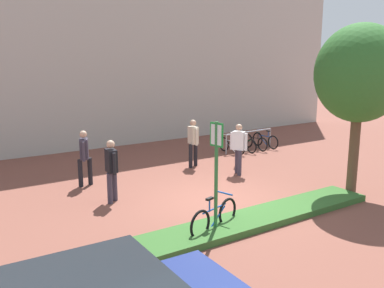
{
  "coord_description": "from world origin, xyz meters",
  "views": [
    {
      "loc": [
        -6.6,
        -8.71,
        3.82
      ],
      "look_at": [
        0.39,
        1.83,
        1.23
      ],
      "focal_mm": 38.8,
      "sensor_mm": 36.0,
      "label": 1
    }
  ],
  "objects_px": {
    "person_suited_dark": "(111,167)",
    "bike_rack_cluster": "(249,142)",
    "person_casual_tan": "(239,146)",
    "parking_sign_post": "(216,162)",
    "person_suited_navy": "(84,155)",
    "person_shirt_white": "(193,140)",
    "bollard_steel": "(237,154)",
    "bike_at_sign": "(214,217)",
    "tree_sidewalk": "(360,74)"
  },
  "relations": [
    {
      "from": "person_suited_dark",
      "to": "bike_rack_cluster",
      "type": "bearing_deg",
      "value": 21.34
    },
    {
      "from": "person_casual_tan",
      "to": "parking_sign_post",
      "type": "bearing_deg",
      "value": -135.55
    },
    {
      "from": "parking_sign_post",
      "to": "person_suited_navy",
      "type": "height_order",
      "value": "parking_sign_post"
    },
    {
      "from": "bike_rack_cluster",
      "to": "person_shirt_white",
      "type": "height_order",
      "value": "person_shirt_white"
    },
    {
      "from": "person_shirt_white",
      "to": "bollard_steel",
      "type": "bearing_deg",
      "value": -29.55
    },
    {
      "from": "bike_at_sign",
      "to": "person_casual_tan",
      "type": "distance_m",
      "value": 4.94
    },
    {
      "from": "bike_at_sign",
      "to": "person_suited_dark",
      "type": "distance_m",
      "value": 3.39
    },
    {
      "from": "bike_rack_cluster",
      "to": "person_suited_navy",
      "type": "bearing_deg",
      "value": -172.03
    },
    {
      "from": "bollard_steel",
      "to": "bike_at_sign",
      "type": "bearing_deg",
      "value": -134.6
    },
    {
      "from": "parking_sign_post",
      "to": "person_shirt_white",
      "type": "relative_size",
      "value": 1.47
    },
    {
      "from": "person_suited_dark",
      "to": "parking_sign_post",
      "type": "bearing_deg",
      "value": -71.41
    },
    {
      "from": "bike_rack_cluster",
      "to": "person_suited_navy",
      "type": "distance_m",
      "value": 7.67
    },
    {
      "from": "parking_sign_post",
      "to": "bike_rack_cluster",
      "type": "height_order",
      "value": "parking_sign_post"
    },
    {
      "from": "bike_at_sign",
      "to": "person_suited_navy",
      "type": "xyz_separation_m",
      "value": [
        -1.22,
        5.0,
        0.63
      ]
    },
    {
      "from": "tree_sidewalk",
      "to": "bike_at_sign",
      "type": "distance_m",
      "value": 5.76
    },
    {
      "from": "person_suited_navy",
      "to": "person_shirt_white",
      "type": "relative_size",
      "value": 1.0
    },
    {
      "from": "person_suited_navy",
      "to": "person_casual_tan",
      "type": "distance_m",
      "value": 5.01
    },
    {
      "from": "tree_sidewalk",
      "to": "person_shirt_white",
      "type": "distance_m",
      "value": 6.03
    },
    {
      "from": "bollard_steel",
      "to": "person_suited_dark",
      "type": "relative_size",
      "value": 0.52
    },
    {
      "from": "tree_sidewalk",
      "to": "person_suited_navy",
      "type": "distance_m",
      "value": 8.27
    },
    {
      "from": "person_suited_navy",
      "to": "tree_sidewalk",
      "type": "bearing_deg",
      "value": -39.55
    },
    {
      "from": "tree_sidewalk",
      "to": "parking_sign_post",
      "type": "distance_m",
      "value": 5.22
    },
    {
      "from": "bollard_steel",
      "to": "person_suited_navy",
      "type": "xyz_separation_m",
      "value": [
        -5.44,
        0.72,
        0.53
      ]
    },
    {
      "from": "parking_sign_post",
      "to": "person_casual_tan",
      "type": "xyz_separation_m",
      "value": [
        3.57,
        3.5,
        -0.66
      ]
    },
    {
      "from": "person_shirt_white",
      "to": "person_suited_dark",
      "type": "relative_size",
      "value": 1.0
    },
    {
      "from": "bike_rack_cluster",
      "to": "person_suited_navy",
      "type": "relative_size",
      "value": 1.54
    },
    {
      "from": "bike_at_sign",
      "to": "person_casual_tan",
      "type": "bearing_deg",
      "value": 43.98
    },
    {
      "from": "bollard_steel",
      "to": "person_shirt_white",
      "type": "xyz_separation_m",
      "value": [
        -1.41,
        0.8,
        0.53
      ]
    },
    {
      "from": "parking_sign_post",
      "to": "bike_at_sign",
      "type": "relative_size",
      "value": 1.55
    },
    {
      "from": "bike_rack_cluster",
      "to": "person_suited_dark",
      "type": "xyz_separation_m",
      "value": [
        -7.47,
        -2.92,
        0.64
      ]
    },
    {
      "from": "tree_sidewalk",
      "to": "person_suited_navy",
      "type": "height_order",
      "value": "tree_sidewalk"
    },
    {
      "from": "tree_sidewalk",
      "to": "parking_sign_post",
      "type": "relative_size",
      "value": 1.9
    },
    {
      "from": "person_shirt_white",
      "to": "person_casual_tan",
      "type": "xyz_separation_m",
      "value": [
        0.72,
        -1.67,
        0.0
      ]
    },
    {
      "from": "bike_rack_cluster",
      "to": "bollard_steel",
      "type": "xyz_separation_m",
      "value": [
        -2.13,
        -1.78,
        0.1
      ]
    },
    {
      "from": "parking_sign_post",
      "to": "bike_rack_cluster",
      "type": "xyz_separation_m",
      "value": [
        6.39,
        6.15,
        -1.3
      ]
    },
    {
      "from": "bike_at_sign",
      "to": "person_shirt_white",
      "type": "xyz_separation_m",
      "value": [
        2.81,
        5.07,
        0.63
      ]
    },
    {
      "from": "tree_sidewalk",
      "to": "person_shirt_white",
      "type": "relative_size",
      "value": 2.79
    },
    {
      "from": "tree_sidewalk",
      "to": "bike_rack_cluster",
      "type": "bearing_deg",
      "value": 76.37
    },
    {
      "from": "parking_sign_post",
      "to": "person_suited_dark",
      "type": "distance_m",
      "value": 3.47
    },
    {
      "from": "person_suited_dark",
      "to": "tree_sidewalk",
      "type": "bearing_deg",
      "value": -27.89
    },
    {
      "from": "bike_rack_cluster",
      "to": "bike_at_sign",
      "type": "bearing_deg",
      "value": -136.36
    },
    {
      "from": "parking_sign_post",
      "to": "bike_at_sign",
      "type": "xyz_separation_m",
      "value": [
        0.04,
        0.09,
        -1.3
      ]
    },
    {
      "from": "bike_at_sign",
      "to": "person_shirt_white",
      "type": "relative_size",
      "value": 0.95
    },
    {
      "from": "bike_at_sign",
      "to": "bollard_steel",
      "type": "bearing_deg",
      "value": 45.4
    },
    {
      "from": "parking_sign_post",
      "to": "bike_at_sign",
      "type": "bearing_deg",
      "value": 68.35
    },
    {
      "from": "person_shirt_white",
      "to": "tree_sidewalk",
      "type": "bearing_deg",
      "value": -68.03
    },
    {
      "from": "tree_sidewalk",
      "to": "bollard_steel",
      "type": "relative_size",
      "value": 5.33
    },
    {
      "from": "person_suited_navy",
      "to": "person_shirt_white",
      "type": "height_order",
      "value": "same"
    },
    {
      "from": "parking_sign_post",
      "to": "person_suited_dark",
      "type": "xyz_separation_m",
      "value": [
        -1.09,
        3.23,
        -0.66
      ]
    },
    {
      "from": "bike_rack_cluster",
      "to": "person_casual_tan",
      "type": "bearing_deg",
      "value": -136.79
    }
  ]
}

